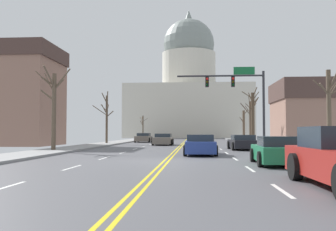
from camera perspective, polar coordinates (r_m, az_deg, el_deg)
The scene contains 18 objects.
ground at distance 17.81m, azimuth -0.32°, elevation -7.07°, with size 20.00×180.00×0.20m.
signal_gantry at distance 33.98m, azimuth 11.00°, elevation 3.95°, with size 7.91×0.41×7.17m.
capitol_building at distance 89.92m, azimuth 3.25°, elevation 3.13°, with size 28.57×22.73×31.38m.
sedan_near_00 at distance 29.74m, azimuth 11.51°, elevation -4.13°, with size 2.18×4.40×1.17m.
sedan_near_01 at distance 22.84m, azimuth 5.00°, elevation -4.60°, with size 2.00×4.58×1.25m.
sedan_near_02 at distance 16.77m, azimuth 16.61°, elevation -5.31°, with size 2.14×4.33×1.24m.
sedan_oncoming_00 at distance 39.08m, azimuth -0.76°, elevation -3.74°, with size 2.09×4.29×1.21m.
sedan_oncoming_01 at distance 49.40m, azimuth -3.79°, elevation -3.48°, with size 2.08×4.36×1.22m.
flank_building_00 at distance 41.70m, azimuth -23.62°, elevation 2.87°, with size 10.44×7.51×10.26m.
flank_building_01 at distance 49.01m, azimuth 21.20°, elevation 0.54°, with size 8.47×9.16×7.63m.
bare_tree_00 at distance 47.60m, azimuth 12.61°, elevation -0.63°, with size 2.02×1.12×5.73m.
bare_tree_01 at distance 72.59m, azimuth -3.92°, elevation -1.59°, with size 1.54×2.34×4.42m.
bare_tree_02 at distance 56.15m, azimuth 11.66°, elevation -1.39°, with size 1.07×2.23×4.48m.
bare_tree_03 at distance 27.59m, azimuth -17.32°, elevation 1.33°, with size 2.18×1.91×5.90m.
bare_tree_04 at distance 43.41m, azimuth 13.02°, elevation -0.06°, with size 2.08×2.36×6.38m.
bare_tree_05 at distance 42.38m, azimuth -9.52°, elevation -0.11°, with size 2.48×2.01×5.79m.
bare_tree_06 at distance 22.72m, azimuth 23.76°, elevation 1.09°, with size 2.50×2.46×4.81m.
pedestrian_00 at distance 26.30m, azimuth 20.66°, elevation -3.20°, with size 0.35×0.34×1.63m.
Camera 1 is at (1.38, -17.70, 1.44)m, focal length 39.31 mm.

